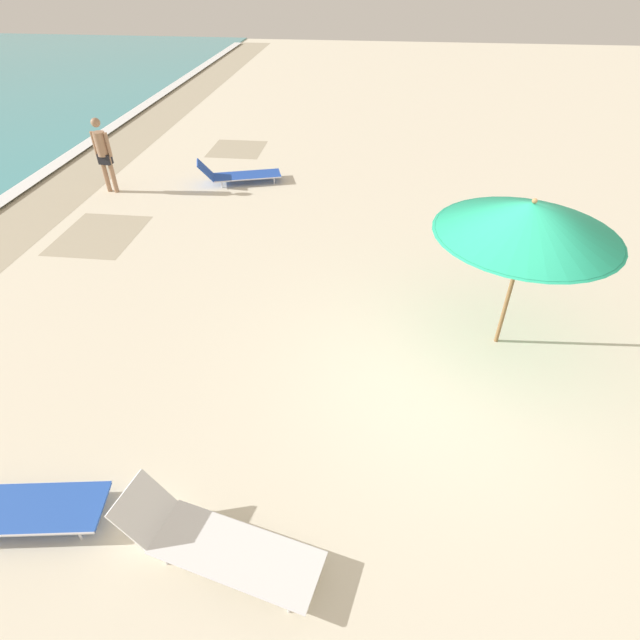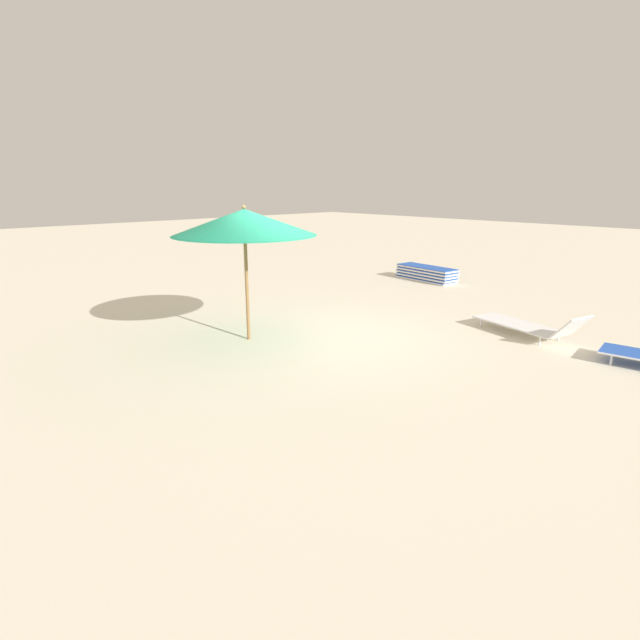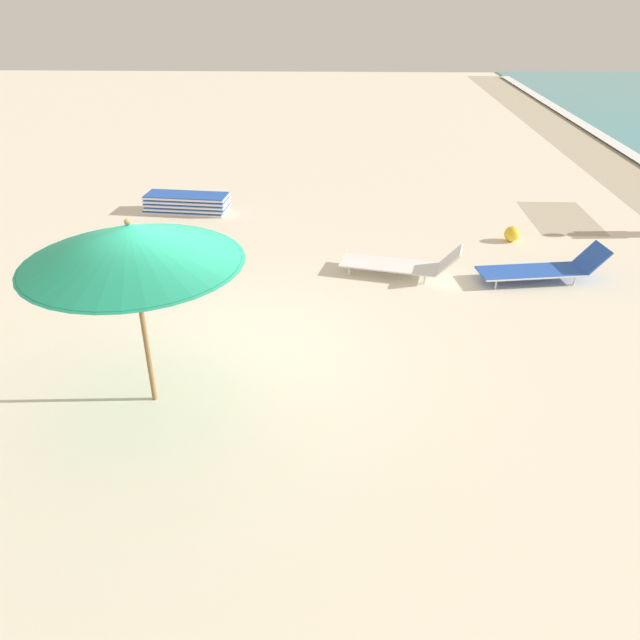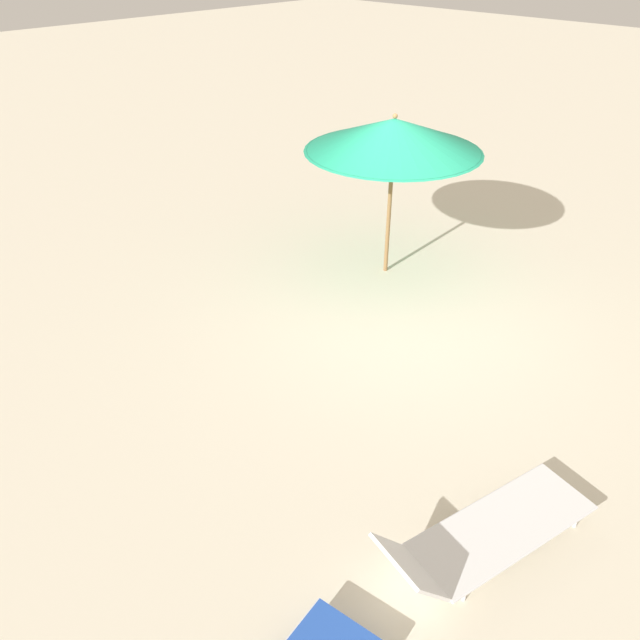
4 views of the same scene
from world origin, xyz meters
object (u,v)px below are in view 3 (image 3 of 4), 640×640
Objects in this scene: beach_umbrella at (131,244)px; sun_lounger_under_umbrella at (402,264)px; beach_ball at (512,234)px; lounger_stack at (187,203)px; sun_lounger_near_water_left at (543,269)px.

beach_umbrella reaches higher than sun_lounger_under_umbrella.
lounger_stack is at bearing -102.70° from beach_ball.
beach_umbrella is at bearing -46.02° from beach_ball.
sun_lounger_under_umbrella is 7.08× the size of beach_ball.
beach_ball is (-1.82, -0.10, -0.06)m from sun_lounger_near_water_left.
sun_lounger_under_umbrella is 0.97× the size of sun_lounger_near_water_left.
lounger_stack is 5.56m from sun_lounger_under_umbrella.
beach_ball is at bearing 139.35° from sun_lounger_under_umbrella.
lounger_stack is at bearing -112.27° from sun_lounger_under_umbrella.
lounger_stack is at bearing -124.25° from sun_lounger_near_water_left.
lounger_stack is 0.87× the size of sun_lounger_near_water_left.
beach_umbrella is 1.27× the size of lounger_stack.
beach_umbrella is 7.11m from sun_lounger_near_water_left.
beach_umbrella is 1.15× the size of sun_lounger_under_umbrella.
beach_umbrella is at bearing -28.26° from sun_lounger_under_umbrella.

